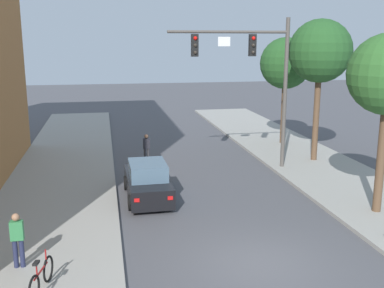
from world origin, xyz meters
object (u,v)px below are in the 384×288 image
(car_lead_black, at_px, (148,182))
(street_tree_second, at_px, (320,52))
(pedestrian_crossing_road, at_px, (147,148))
(pedestrian_sidewalk_left_walker, at_px, (17,238))
(bicycle_leaning, at_px, (41,278))
(street_tree_third, at_px, (286,64))
(traffic_signal_mast, at_px, (254,66))

(car_lead_black, xyz_separation_m, street_tree_second, (9.54, 4.19, 5.25))
(pedestrian_crossing_road, height_order, street_tree_second, street_tree_second)
(pedestrian_sidewalk_left_walker, bearing_deg, car_lead_black, 53.00)
(bicycle_leaning, height_order, street_tree_third, street_tree_third)
(bicycle_leaning, distance_m, street_tree_third, 20.84)
(street_tree_second, distance_m, street_tree_third, 4.44)
(car_lead_black, height_order, pedestrian_sidewalk_left_walker, pedestrian_sidewalk_left_walker)
(traffic_signal_mast, relative_size, car_lead_black, 1.76)
(car_lead_black, height_order, bicycle_leaning, car_lead_black)
(pedestrian_sidewalk_left_walker, bearing_deg, traffic_signal_mast, 41.90)
(bicycle_leaning, bearing_deg, car_lead_black, 64.22)
(street_tree_second, relative_size, street_tree_third, 1.14)
(pedestrian_crossing_road, xyz_separation_m, street_tree_second, (9.06, -1.36, 5.06))
(car_lead_black, bearing_deg, pedestrian_sidewalk_left_walker, -127.00)
(traffic_signal_mast, xyz_separation_m, pedestrian_crossing_road, (-5.14, 2.35, -4.40))
(car_lead_black, relative_size, pedestrian_crossing_road, 2.60)
(pedestrian_crossing_road, xyz_separation_m, bicycle_leaning, (-3.93, -12.71, -0.37))
(traffic_signal_mast, xyz_separation_m, pedestrian_sidewalk_left_walker, (-9.87, -8.86, -4.25))
(street_tree_second, xyz_separation_m, street_tree_third, (-0.09, 4.36, -0.83))
(pedestrian_sidewalk_left_walker, height_order, pedestrian_crossing_road, pedestrian_sidewalk_left_walker)
(pedestrian_crossing_road, bearing_deg, street_tree_third, 18.46)
(traffic_signal_mast, distance_m, pedestrian_crossing_road, 7.16)
(traffic_signal_mast, bearing_deg, bicycle_leaning, -131.20)
(traffic_signal_mast, distance_m, street_tree_second, 4.10)
(street_tree_third, bearing_deg, bicycle_leaning, -129.41)
(pedestrian_crossing_road, distance_m, street_tree_second, 10.47)
(car_lead_black, distance_m, bicycle_leaning, 7.94)
(car_lead_black, distance_m, pedestrian_crossing_road, 5.58)
(pedestrian_crossing_road, relative_size, bicycle_leaning, 0.94)
(pedestrian_crossing_road, bearing_deg, car_lead_black, -94.94)
(car_lead_black, height_order, street_tree_third, street_tree_third)
(traffic_signal_mast, height_order, pedestrian_sidewalk_left_walker, traffic_signal_mast)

